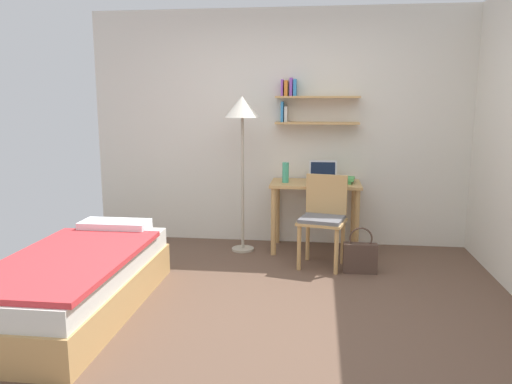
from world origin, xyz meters
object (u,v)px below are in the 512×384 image
standing_lamp (242,116)px  handbag (360,257)px  book_stack (345,180)px  laptop (323,177)px  bed (77,282)px  desk (315,196)px  desk_chair (323,216)px  water_bottle (286,172)px

standing_lamp → handbag: (1.21, -0.58, -1.29)m
standing_lamp → book_stack: standing_lamp is taller
standing_lamp → laptop: size_ratio=5.61×
bed → standing_lamp: (1.02, 1.75, 1.21)m
standing_lamp → handbag: bearing=-25.4°
desk → book_stack: 0.36m
desk → handbag: size_ratio=2.15×
bed → laptop: laptop is taller
laptop → desk_chair: bearing=-89.0°
water_bottle → book_stack: bearing=6.0°
desk → laptop: 0.22m
desk → handbag: bearing=-57.4°
desk → laptop: size_ratio=3.22×
laptop → standing_lamp: bearing=-172.1°
water_bottle → standing_lamp: bearing=-172.2°
bed → standing_lamp: 2.36m
bed → handbag: bearing=27.8°
bed → laptop: (1.87, 1.87, 0.57)m
bed → standing_lamp: size_ratio=1.18×
laptop → handbag: (0.36, -0.69, -0.65)m
bed → desk_chair: size_ratio=2.19×
desk → laptop: laptop is taller
standing_lamp → laptop: (0.85, 0.12, -0.64)m
desk_chair → book_stack: 0.63m
bed → desk: size_ratio=2.05×
water_bottle → handbag: 1.21m
desk_chair → handbag: desk_chair is taller
book_stack → desk_chair: bearing=-113.4°
handbag → desk: bearing=122.6°
desk_chair → standing_lamp: 1.34m
desk_chair → water_bottle: 0.71m
desk_chair → water_bottle: water_bottle is taller
book_stack → laptop: bearing=-177.4°
bed → handbag: (2.23, 1.18, -0.08)m
water_bottle → book_stack: 0.64m
desk_chair → water_bottle: size_ratio=4.11×
handbag → laptop: bearing=117.5°
laptop → water_bottle: size_ratio=1.36×
bed → laptop: 2.70m
desk → book_stack: (0.31, 0.02, 0.18)m
bed → water_bottle: size_ratio=9.00×
standing_lamp → book_stack: 1.28m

